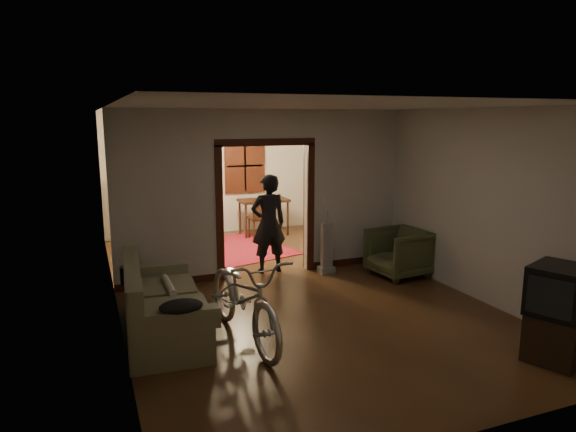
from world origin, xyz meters
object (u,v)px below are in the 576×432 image
locker (163,205)px  desk (264,218)px  person (268,224)px  bicycle (244,297)px  sofa (164,299)px  armchair (399,253)px

locker → desk: (2.21, -0.26, -0.39)m
person → desk: size_ratio=1.55×
bicycle → sofa: bearing=143.8°
bicycle → person: bearing=59.4°
sofa → armchair: 4.17m
person → armchair: bearing=151.0°
armchair → locker: bearing=-146.4°
bicycle → locker: bearing=86.4°
bicycle → desk: bearing=63.6°
sofa → person: person is taller
bicycle → armchair: (3.19, 1.51, -0.14)m
armchair → person: person is taller
armchair → locker: size_ratio=0.56×
person → locker: 3.31m
sofa → desk: sofa is taller
sofa → armchair: size_ratio=2.26×
sofa → bicycle: bicycle is taller
locker → desk: bearing=-10.4°
sofa → desk: size_ratio=1.83×
bicycle → locker: 5.58m
bicycle → desk: (2.07, 5.31, -0.14)m
locker → desk: 2.26m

